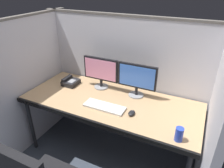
% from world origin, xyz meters
% --- Properties ---
extents(cubicle_partition_rear, '(2.21, 0.06, 1.57)m').
position_xyz_m(cubicle_partition_rear, '(0.00, 0.74, 0.79)').
color(cubicle_partition_rear, silver).
rests_on(cubicle_partition_rear, ground).
extents(cubicle_partition_left, '(0.06, 1.41, 1.57)m').
position_xyz_m(cubicle_partition_left, '(-0.99, 0.20, 0.79)').
color(cubicle_partition_left, silver).
rests_on(cubicle_partition_left, ground).
extents(cubicle_partition_right, '(0.06, 1.41, 1.57)m').
position_xyz_m(cubicle_partition_right, '(0.99, 0.20, 0.79)').
color(cubicle_partition_right, silver).
rests_on(cubicle_partition_right, ground).
extents(desk, '(1.90, 0.80, 0.74)m').
position_xyz_m(desk, '(0.00, 0.29, 0.69)').
color(desk, tan).
rests_on(desk, ground).
extents(monitor_left, '(0.43, 0.17, 0.37)m').
position_xyz_m(monitor_left, '(-0.23, 0.53, 0.96)').
color(monitor_left, gray).
rests_on(monitor_left, desk).
extents(monitor_right, '(0.43, 0.17, 0.37)m').
position_xyz_m(monitor_right, '(0.21, 0.53, 0.96)').
color(monitor_right, gray).
rests_on(monitor_right, desk).
extents(keyboard_main, '(0.43, 0.15, 0.02)m').
position_xyz_m(keyboard_main, '(0.01, 0.16, 0.75)').
color(keyboard_main, silver).
rests_on(keyboard_main, desk).
extents(computer_mouse, '(0.06, 0.10, 0.04)m').
position_xyz_m(computer_mouse, '(0.30, 0.17, 0.76)').
color(computer_mouse, black).
rests_on(computer_mouse, desk).
extents(soda_can, '(0.07, 0.07, 0.12)m').
position_xyz_m(soda_can, '(0.77, -0.00, 0.80)').
color(soda_can, '#263FB2').
rests_on(soda_can, desk).
extents(desk_phone, '(0.17, 0.19, 0.09)m').
position_xyz_m(desk_phone, '(-0.61, 0.43, 0.77)').
color(desk_phone, black).
rests_on(desk_phone, desk).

